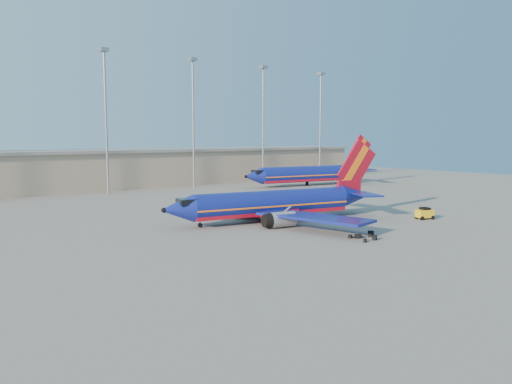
# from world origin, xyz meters

# --- Properties ---
(ground) EXTENTS (220.00, 220.00, 0.00)m
(ground) POSITION_xyz_m (0.00, 0.00, 0.00)
(ground) COLOR slate
(ground) RESTS_ON ground
(terminal_building) EXTENTS (122.00, 16.00, 8.50)m
(terminal_building) POSITION_xyz_m (10.00, 58.00, 4.32)
(terminal_building) COLOR gray
(terminal_building) RESTS_ON ground
(light_mast_row) EXTENTS (101.60, 1.60, 28.65)m
(light_mast_row) POSITION_xyz_m (5.00, 46.00, 17.55)
(light_mast_row) COLOR gray
(light_mast_row) RESTS_ON ground
(aircraft_main) EXTENTS (32.34, 30.80, 11.06)m
(aircraft_main) POSITION_xyz_m (0.35, 0.27, 2.36)
(aircraft_main) COLOR navy
(aircraft_main) RESTS_ON ground
(aircraft_second) EXTENTS (35.27, 14.12, 12.02)m
(aircraft_second) POSITION_xyz_m (39.28, 33.55, 2.76)
(aircraft_second) COLOR navy
(aircraft_second) RESTS_ON ground
(baggage_tug) EXTENTS (2.63, 2.07, 1.66)m
(baggage_tug) POSITION_xyz_m (17.45, -11.32, 0.86)
(baggage_tug) COLOR gold
(baggage_tug) RESTS_ON ground
(luggage_pile) EXTENTS (4.48, 3.04, 0.53)m
(luggage_pile) POSITION_xyz_m (0.78, -14.64, 0.22)
(luggage_pile) COLOR black
(luggage_pile) RESTS_ON ground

